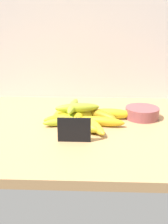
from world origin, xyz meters
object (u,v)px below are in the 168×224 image
object	(u,v)px
banana_1	(78,116)
banana_8	(61,113)
banana_4	(93,125)
chalkboard_sign	(74,131)
banana_5	(100,121)
banana_0	(99,115)
banana_10	(64,118)
banana_2	(67,121)
banana_6	(71,114)
banana_7	(110,114)
banana_12	(72,106)
banana_9	(77,124)
banana_11	(77,108)
banana_3	(78,119)
fruit_bowl	(142,113)

from	to	relation	value
banana_1	banana_8	distance (cm)	8.22
banana_4	banana_8	distance (cm)	18.80
chalkboard_sign	banana_5	size ratio (longest dim) A/B	0.58
banana_0	banana_8	world-z (taller)	banana_0
banana_10	banana_8	bearing A→B (deg)	109.89
banana_2	banana_4	bearing A→B (deg)	-23.50
banana_6	banana_7	bearing A→B (deg)	-1.54
banana_12	banana_4	bearing A→B (deg)	-53.66
banana_0	banana_9	distance (cm)	13.33
banana_4	banana_11	world-z (taller)	banana_11
banana_6	banana_11	world-z (taller)	banana_11
banana_5	banana_11	xyz separation A→B (cm)	(-8.81, 5.58, 3.41)
banana_5	banana_11	bearing A→B (deg)	147.65
banana_2	banana_5	size ratio (longest dim) A/B	0.99
banana_12	banana_0	bearing A→B (deg)	-6.71
banana_1	banana_11	distance (cm)	3.57
banana_2	banana_12	size ratio (longest dim) A/B	1.03
banana_0	banana_4	world-z (taller)	banana_0
banana_6	banana_8	size ratio (longest dim) A/B	1.18
banana_8	banana_11	bearing A→B (deg)	-25.47
banana_0	banana_9	size ratio (longest dim) A/B	0.87
banana_2	banana_3	size ratio (longest dim) A/B	1.24
fruit_bowl	banana_6	distance (cm)	29.20
banana_7	banana_6	bearing A→B (deg)	178.46
banana_2	banana_0	bearing A→B (deg)	26.95
banana_9	banana_7	bearing A→B (deg)	42.73
banana_0	banana_5	distance (cm)	6.48
fruit_bowl	banana_12	size ratio (longest dim) A/B	0.75
banana_8	banana_12	xyz separation A→B (cm)	(4.92, -1.24, 3.42)
banana_0	banana_6	bearing A→B (deg)	171.42
fruit_bowl	banana_3	bearing A→B (deg)	-162.94
banana_4	chalkboard_sign	bearing A→B (deg)	-120.60
banana_11	banana_12	bearing A→B (deg)	136.10
banana_5	banana_10	xyz separation A→B (cm)	(-14.04, 3.60, -0.11)
fruit_bowl	banana_3	distance (cm)	27.00
chalkboard_sign	banana_0	xyz separation A→B (cm)	(8.44, 20.94, -1.71)
banana_11	banana_8	bearing A→B (deg)	154.53
banana_3	banana_10	bearing A→B (deg)	157.64
banana_4	banana_6	world-z (taller)	same
banana_2	banana_10	xyz separation A→B (cm)	(-1.73, 3.30, 0.09)
banana_4	banana_9	bearing A→B (deg)	179.20
banana_3	banana_11	bearing A→B (deg)	94.96
banana_11	banana_3	bearing A→B (deg)	-85.04
banana_6	fruit_bowl	bearing A→B (deg)	1.93
banana_0	banana_7	size ratio (longest dim) A/B	0.99
banana_10	banana_0	bearing A→B (deg)	11.71
banana_1	banana_4	world-z (taller)	banana_4
banana_2	banana_3	distance (cm)	4.01
banana_11	banana_5	bearing A→B (deg)	-32.35
banana_0	banana_12	bearing A→B (deg)	173.29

